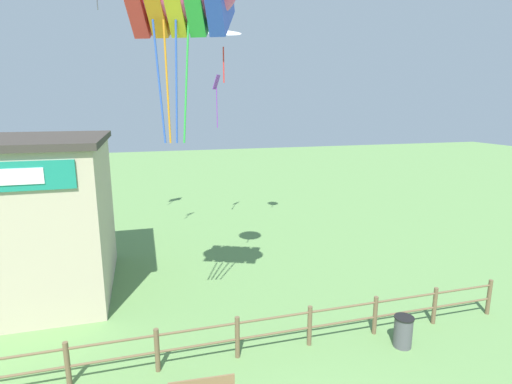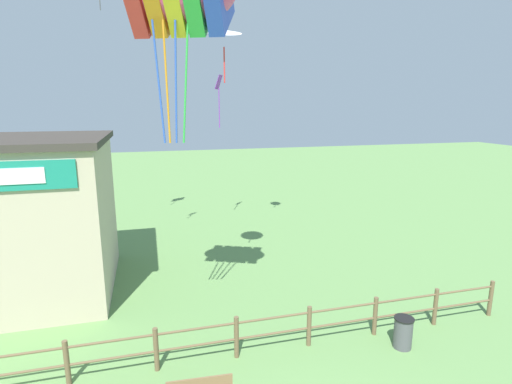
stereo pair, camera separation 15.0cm
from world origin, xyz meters
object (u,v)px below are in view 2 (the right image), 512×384
at_px(trash_bin, 403,333).
at_px(kite_white_delta, 224,32).
at_px(seaside_building, 9,218).
at_px(kite_purple_streamer, 219,92).

height_order(trash_bin, kite_white_delta, kite_white_delta).
height_order(seaside_building, kite_purple_streamer, kite_purple_streamer).
height_order(seaside_building, kite_white_delta, kite_white_delta).
xyz_separation_m(seaside_building, kite_purple_streamer, (9.18, 6.27, 4.88)).
height_order(trash_bin, kite_purple_streamer, kite_purple_streamer).
bearing_deg(trash_bin, kite_white_delta, 131.26).
height_order(kite_purple_streamer, kite_white_delta, kite_white_delta).
xyz_separation_m(seaside_building, trash_bin, (12.31, -7.07, -2.56)).
relative_size(kite_purple_streamer, kite_white_delta, 1.49).
xyz_separation_m(kite_purple_streamer, kite_white_delta, (-1.26, -8.33, 1.72)).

